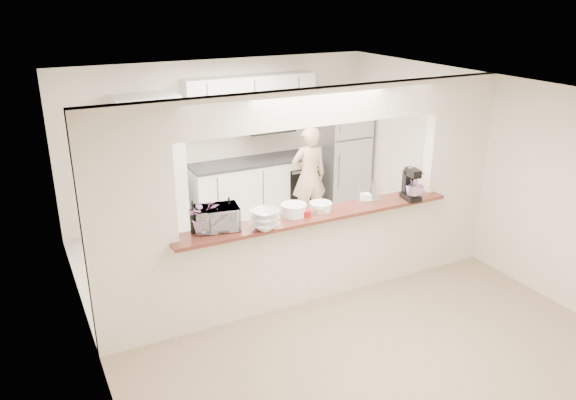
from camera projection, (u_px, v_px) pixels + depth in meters
floor at (313, 296)px, 6.76m from camera, size 6.00×6.00×0.00m
tile_overlay at (260, 247)px, 8.05m from camera, size 5.00×2.90×0.01m
partition at (315, 180)px, 6.24m from camera, size 5.00×0.15×2.50m
bar_counter at (314, 253)px, 6.55m from camera, size 3.40×0.38×1.09m
kitchen_cabinets at (216, 163)px, 8.61m from camera, size 3.15×0.62×2.25m
refrigerator at (342, 154)px, 9.54m from camera, size 0.75×0.70×1.70m
flower_left at (203, 215)px, 5.80m from camera, size 0.34×0.30×0.37m
wine_bottle_a at (193, 221)px, 5.79m from camera, size 0.07×0.07×0.35m
wine_bottle_b at (230, 215)px, 5.96m from camera, size 0.07×0.07×0.33m
toaster_oven at (217, 218)px, 5.88m from camera, size 0.50×0.38×0.25m
serving_bowls at (265, 220)px, 5.90m from camera, size 0.36×0.36×0.21m
plate_stack_a at (294, 210)px, 6.27m from camera, size 0.29×0.29×0.13m
plate_stack_b at (321, 206)px, 6.43m from camera, size 0.26×0.26×0.09m
red_bowl at (304, 213)px, 6.27m from camera, size 0.15×0.15×0.07m
tan_bowl at (320, 210)px, 6.36m from camera, size 0.14×0.14×0.07m
utensil_caddy at (371, 192)px, 6.72m from camera, size 0.29×0.21×0.25m
stand_mixer at (411, 185)px, 6.73m from camera, size 0.20×0.28×0.39m
flower_right at (415, 183)px, 6.73m from camera, size 0.25×0.25×0.40m
person at (309, 177)px, 8.62m from camera, size 0.60×0.43×1.55m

